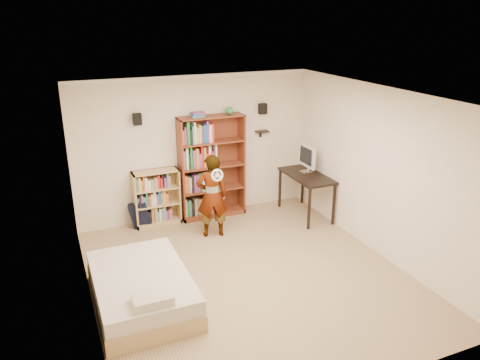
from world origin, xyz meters
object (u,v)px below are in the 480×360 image
object	(u,v)px
low_bookshelf	(157,198)
computer_desk	(306,195)
person	(212,196)
tall_bookshelf	(212,167)
daybed	(141,285)

from	to	relation	value
low_bookshelf	computer_desk	bearing A→B (deg)	-14.89
low_bookshelf	person	world-z (taller)	person
tall_bookshelf	daybed	size ratio (longest dim) A/B	1.04
tall_bookshelf	daybed	distance (m)	3.13
tall_bookshelf	low_bookshelf	size ratio (longest dim) A/B	1.88
tall_bookshelf	person	size ratio (longest dim) A/B	1.32
computer_desk	person	world-z (taller)	person
low_bookshelf	daybed	xyz separation A→B (m)	(-0.80, -2.42, -0.24)
tall_bookshelf	person	distance (m)	0.90
computer_desk	person	bearing A→B (deg)	-176.60
computer_desk	daybed	bearing A→B (deg)	-154.42
tall_bookshelf	daybed	xyz separation A→B (m)	(-1.88, -2.40, -0.70)
tall_bookshelf	daybed	world-z (taller)	tall_bookshelf
computer_desk	daybed	xyz separation A→B (m)	(-3.54, -1.69, -0.14)
daybed	person	world-z (taller)	person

